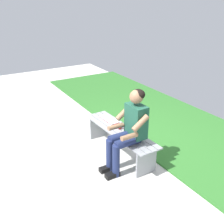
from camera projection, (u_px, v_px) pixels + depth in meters
ground_plane at (42, 143)px, 4.96m from camera, size 10.00×7.00×0.04m
grass_strip at (183, 132)px, 5.28m from camera, size 9.00×2.24×0.03m
bench_near at (120, 136)px, 4.45m from camera, size 1.63×0.45×0.45m
person_seated at (129, 128)px, 3.95m from camera, size 0.50×0.69×1.25m
apple at (120, 127)px, 4.43m from camera, size 0.08×0.08×0.08m
book_open at (109, 119)px, 4.75m from camera, size 0.42×0.17×0.02m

